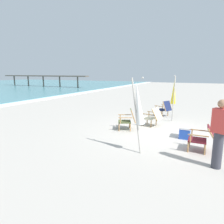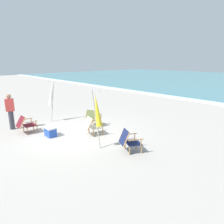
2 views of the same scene
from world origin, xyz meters
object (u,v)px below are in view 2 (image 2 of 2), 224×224
at_px(beach_chair_back_left, 93,117).
at_px(person_near_chairs, 10,111).
at_px(beach_chair_back_right, 26,124).
at_px(beach_chair_front_right, 129,140).
at_px(cooler_box, 50,132).
at_px(beach_chair_mid_center, 92,125).
at_px(umbrella_furled_yellow, 97,111).
at_px(umbrella_furled_white, 51,95).

height_order(beach_chair_back_left, person_near_chairs, person_near_chairs).
relative_size(beach_chair_back_right, person_near_chairs, 0.48).
bearing_deg(beach_chair_front_right, cooler_box, -157.78).
height_order(beach_chair_mid_center, umbrella_furled_yellow, umbrella_furled_yellow).
xyz_separation_m(umbrella_furled_white, cooler_box, (1.95, -1.08, -1.18)).
bearing_deg(person_near_chairs, beach_chair_front_right, 22.78).
distance_m(umbrella_furled_yellow, cooler_box, 2.62).
relative_size(beach_chair_mid_center, cooler_box, 1.76).
bearing_deg(beach_chair_mid_center, umbrella_furled_yellow, -28.26).
xyz_separation_m(beach_chair_back_right, person_near_chairs, (-0.94, -0.29, 0.42)).
relative_size(umbrella_furled_yellow, cooler_box, 4.31).
xyz_separation_m(person_near_chairs, cooler_box, (2.03, 0.89, -0.64)).
bearing_deg(cooler_box, beach_chair_back_left, 86.73).
distance_m(beach_chair_front_right, cooler_box, 3.50).
bearing_deg(beach_chair_back_left, umbrella_furled_yellow, -33.27).
relative_size(beach_chair_front_right, person_near_chairs, 0.54).
distance_m(beach_chair_back_left, beach_chair_back_right, 2.98).
relative_size(umbrella_furled_white, umbrella_furled_yellow, 1.00).
bearing_deg(umbrella_furled_yellow, umbrella_furled_white, 175.48).
bearing_deg(umbrella_furled_white, umbrella_furled_yellow, -4.52).
height_order(umbrella_furled_white, person_near_chairs, umbrella_furled_white).
height_order(umbrella_furled_white, umbrella_furled_yellow, umbrella_furled_white).
relative_size(beach_chair_front_right, beach_chair_mid_center, 1.03).
bearing_deg(cooler_box, person_near_chairs, -156.34).
height_order(beach_chair_back_left, beach_chair_back_right, beach_chair_back_left).
distance_m(beach_chair_front_right, umbrella_furled_yellow, 1.50).
bearing_deg(person_near_chairs, beach_chair_back_left, 54.48).
xyz_separation_m(beach_chair_back_left, beach_chair_front_right, (3.11, -0.81, -0.00)).
relative_size(beach_chair_back_right, umbrella_furled_white, 0.37).
bearing_deg(beach_chair_back_right, umbrella_furled_yellow, 22.24).
xyz_separation_m(umbrella_furled_white, person_near_chairs, (-0.09, -1.97, -0.54)).
relative_size(beach_chair_back_left, umbrella_furled_white, 0.40).
xyz_separation_m(beach_chair_back_left, umbrella_furled_yellow, (2.09, -1.37, 0.95)).
bearing_deg(beach_chair_front_right, umbrella_furled_yellow, -150.85).
relative_size(beach_chair_back_left, person_near_chairs, 0.52).
distance_m(beach_chair_back_right, beach_chair_mid_center, 2.92).
bearing_deg(umbrella_furled_yellow, beach_chair_front_right, 29.15).
distance_m(person_near_chairs, cooler_box, 2.31).
bearing_deg(beach_chair_front_right, beach_chair_back_left, 165.41).
distance_m(beach_chair_back_right, cooler_box, 1.26).
relative_size(beach_chair_front_right, beach_chair_back_right, 1.14).
distance_m(beach_chair_back_left, beach_chair_mid_center, 1.19).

